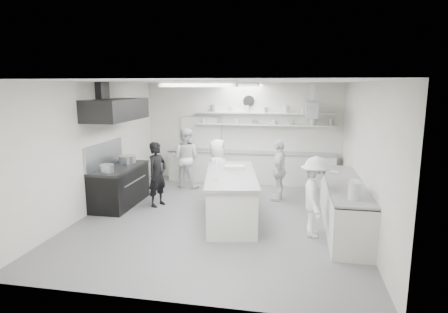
% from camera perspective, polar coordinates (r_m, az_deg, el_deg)
% --- Properties ---
extents(floor, '(6.00, 7.00, 0.02)m').
position_cam_1_polar(floor, '(8.66, -0.60, -9.07)').
color(floor, gray).
rests_on(floor, ground).
extents(ceiling, '(6.00, 7.00, 0.02)m').
position_cam_1_polar(ceiling, '(8.15, -0.64, 11.33)').
color(ceiling, white).
rests_on(ceiling, wall_back).
extents(wall_back, '(6.00, 0.04, 3.00)m').
position_cam_1_polar(wall_back, '(11.69, 2.75, 3.71)').
color(wall_back, silver).
rests_on(wall_back, floor).
extents(wall_front, '(6.00, 0.04, 3.00)m').
position_cam_1_polar(wall_front, '(4.98, -8.60, -6.00)').
color(wall_front, silver).
rests_on(wall_front, floor).
extents(wall_left, '(0.04, 7.00, 3.00)m').
position_cam_1_polar(wall_left, '(9.33, -19.00, 1.36)').
color(wall_left, silver).
rests_on(wall_left, floor).
extents(wall_right, '(0.04, 7.00, 3.00)m').
position_cam_1_polar(wall_right, '(8.24, 20.30, 0.10)').
color(wall_right, silver).
rests_on(wall_right, floor).
extents(stove, '(0.80, 1.80, 0.90)m').
position_cam_1_polar(stove, '(9.70, -15.40, -4.44)').
color(stove, black).
rests_on(stove, floor).
extents(exhaust_hood, '(0.85, 2.00, 0.50)m').
position_cam_1_polar(exhaust_hood, '(9.40, -15.98, 6.82)').
color(exhaust_hood, black).
rests_on(exhaust_hood, wall_left).
extents(back_counter, '(5.00, 0.60, 0.92)m').
position_cam_1_polar(back_counter, '(11.53, 3.98, -1.64)').
color(back_counter, silver).
rests_on(back_counter, floor).
extents(shelf_lower, '(4.20, 0.26, 0.04)m').
position_cam_1_polar(shelf_lower, '(11.46, 6.15, 4.78)').
color(shelf_lower, silver).
rests_on(shelf_lower, wall_back).
extents(shelf_upper, '(4.20, 0.26, 0.04)m').
position_cam_1_polar(shelf_upper, '(11.43, 6.19, 6.52)').
color(shelf_upper, silver).
rests_on(shelf_upper, wall_back).
extents(pass_through_window, '(1.30, 0.04, 1.00)m').
position_cam_1_polar(pass_through_window, '(11.92, -3.47, 3.60)').
color(pass_through_window, black).
rests_on(pass_through_window, wall_back).
extents(wall_clock, '(0.32, 0.05, 0.32)m').
position_cam_1_polar(wall_clock, '(11.55, 3.76, 8.34)').
color(wall_clock, white).
rests_on(wall_clock, wall_back).
extents(right_counter, '(0.74, 3.30, 0.94)m').
position_cam_1_polar(right_counter, '(8.23, 17.65, -7.13)').
color(right_counter, silver).
rests_on(right_counter, floor).
extents(pot_rack, '(0.30, 1.60, 0.40)m').
position_cam_1_polar(pot_rack, '(10.42, 12.97, 7.02)').
color(pot_rack, '#A5AAB1').
rests_on(pot_rack, ceiling).
extents(light_fixture_front, '(1.30, 0.25, 0.10)m').
position_cam_1_polar(light_fixture_front, '(6.40, -3.87, 10.86)').
color(light_fixture_front, silver).
rests_on(light_fixture_front, ceiling).
extents(light_fixture_rear, '(1.30, 0.25, 0.10)m').
position_cam_1_polar(light_fixture_rear, '(9.92, 1.44, 10.81)').
color(light_fixture_rear, silver).
rests_on(light_fixture_rear, ceiling).
extents(prep_island, '(1.46, 2.78, 0.97)m').
position_cam_1_polar(prep_island, '(8.40, 1.03, -6.13)').
color(prep_island, silver).
rests_on(prep_island, floor).
extents(stove_pot, '(0.43, 0.43, 0.23)m').
position_cam_1_polar(stove_pot, '(10.01, -14.34, -0.54)').
color(stove_pot, '#A5AAB1').
rests_on(stove_pot, stove).
extents(cook_stove, '(0.55, 0.67, 1.58)m').
position_cam_1_polar(cook_stove, '(9.33, -10.01, -2.67)').
color(cook_stove, black).
rests_on(cook_stove, floor).
extents(cook_back, '(0.89, 0.72, 1.72)m').
position_cam_1_polar(cook_back, '(10.94, -5.84, -0.20)').
color(cook_back, white).
rests_on(cook_back, floor).
extents(cook_island_left, '(0.58, 0.82, 1.58)m').
position_cam_1_polar(cook_island_left, '(9.63, -0.99, -2.06)').
color(cook_island_left, white).
rests_on(cook_island_left, floor).
extents(cook_island_right, '(0.50, 0.96, 1.57)m').
position_cam_1_polar(cook_island_right, '(9.76, 8.29, -2.06)').
color(cook_island_right, white).
rests_on(cook_island_right, floor).
extents(cook_right, '(0.59, 1.03, 1.58)m').
position_cam_1_polar(cook_right, '(7.57, 13.59, -5.95)').
color(cook_right, white).
rests_on(cook_right, floor).
extents(bowl_island_a, '(0.25, 0.25, 0.06)m').
position_cam_1_polar(bowl_island_a, '(8.41, 1.58, -2.48)').
color(bowl_island_a, '#A5AAB1').
rests_on(bowl_island_a, prep_island).
extents(bowl_island_b, '(0.25, 0.25, 0.06)m').
position_cam_1_polar(bowl_island_b, '(7.71, -1.32, -3.70)').
color(bowl_island_b, silver).
rests_on(bowl_island_b, prep_island).
extents(bowl_right, '(0.24, 0.24, 0.06)m').
position_cam_1_polar(bowl_right, '(8.89, 16.08, -2.41)').
color(bowl_right, silver).
rests_on(bowl_right, right_counter).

